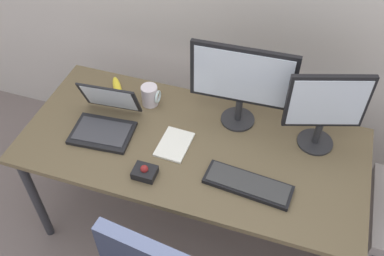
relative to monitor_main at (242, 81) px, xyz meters
The scene contains 10 objects.
ground_plane 1.06m from the monitor_main, 126.62° to the right, with size 8.00×8.00×0.00m, color #71635F.
desk 0.46m from the monitor_main, 126.62° to the right, with size 1.75×0.79×0.74m.
monitor_main is the anchor object (origin of this frame).
monitor_side 0.42m from the monitor_main, ahead, with size 0.37×0.18×0.44m.
keyboard 0.50m from the monitor_main, 69.66° to the right, with size 0.42×0.17×0.03m.
laptop 0.73m from the monitor_main, 157.85° to the right, with size 0.33×0.33×0.23m.
trackball_mouse 0.65m from the monitor_main, 123.73° to the right, with size 0.11×0.09×0.07m.
coffee_mug 0.54m from the monitor_main, behind, with size 0.10×0.09×0.12m.
paper_notepad 0.46m from the monitor_main, 133.77° to the right, with size 0.15×0.21×0.01m, color white.
banana 0.76m from the monitor_main, behind, with size 0.19×0.04×0.04m, color yellow.
Camera 1 is at (0.45, -1.38, 2.39)m, focal length 40.47 mm.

